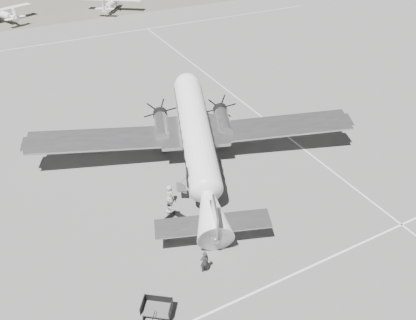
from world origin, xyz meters
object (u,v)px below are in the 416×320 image
(baggage_cart_far, at_px, (157,309))
(passenger, at_px, (169,194))
(dc3_airliner, at_px, (197,142))
(baggage_cart_near, at_px, (173,225))
(ramp_agent, at_px, (171,209))
(light_plane_left, at_px, (3,15))
(ground_crew, at_px, (205,262))
(light_plane_right, at_px, (112,4))

(baggage_cart_far, relative_size, passenger, 1.13)
(dc3_airliner, xyz_separation_m, baggage_cart_near, (-5.02, -6.04, -2.30))
(dc3_airliner, xyz_separation_m, ramp_agent, (-4.62, -4.87, -1.86))
(light_plane_left, relative_size, baggage_cart_near, 6.19)
(light_plane_left, height_order, ground_crew, light_plane_left)
(light_plane_right, distance_m, baggage_cart_far, 68.78)
(baggage_cart_near, distance_m, ground_crew, 4.45)
(ground_crew, xyz_separation_m, ramp_agent, (0.05, 5.60, 0.10))
(ground_crew, bearing_deg, dc3_airliner, -110.90)
(ramp_agent, bearing_deg, dc3_airliner, -16.14)
(dc3_airliner, height_order, baggage_cart_near, dc3_airliner)
(dc3_airliner, relative_size, ground_crew, 16.99)
(light_plane_left, bearing_deg, baggage_cart_far, -111.86)
(baggage_cart_near, distance_m, passenger, 3.19)
(baggage_cart_far, xyz_separation_m, passenger, (4.67, 9.04, 0.30))
(light_plane_right, height_order, ramp_agent, light_plane_right)
(dc3_airliner, xyz_separation_m, baggage_cart_far, (-8.65, -12.08, -2.31))
(light_plane_right, height_order, baggage_cart_near, light_plane_right)
(dc3_airliner, height_order, baggage_cart_far, dc3_airliner)
(baggage_cart_far, bearing_deg, baggage_cart_near, 94.70)
(baggage_cart_near, bearing_deg, light_plane_right, 53.18)
(light_plane_right, xyz_separation_m, passenger, (-12.47, -57.57, -0.37))
(light_plane_right, height_order, passenger, light_plane_right)
(light_plane_right, height_order, baggage_cart_far, light_plane_right)
(light_plane_left, xyz_separation_m, baggage_cart_far, (2.39, -68.17, -0.69))
(dc3_airliner, xyz_separation_m, ground_crew, (-4.66, -10.47, -1.96))
(baggage_cart_near, relative_size, ramp_agent, 0.97)
(ramp_agent, bearing_deg, baggage_cart_far, 178.10)
(dc3_airliner, height_order, ramp_agent, dc3_airliner)
(ground_crew, bearing_deg, light_plane_right, -98.32)
(baggage_cart_near, bearing_deg, baggage_cart_far, -145.25)
(light_plane_left, distance_m, passenger, 59.55)
(dc3_airliner, height_order, light_plane_right, dc3_airliner)
(baggage_cart_far, bearing_deg, ground_crew, 57.65)
(light_plane_right, distance_m, baggage_cart_near, 62.06)
(light_plane_left, relative_size, ramp_agent, 6.01)
(baggage_cart_near, xyz_separation_m, passenger, (1.04, 3.00, 0.28))
(light_plane_right, bearing_deg, baggage_cart_far, -70.11)
(dc3_airliner, relative_size, passenger, 18.23)
(light_plane_left, bearing_deg, baggage_cart_near, -108.34)
(passenger, bearing_deg, ramp_agent, 142.45)
(baggage_cart_near, bearing_deg, light_plane_left, 71.28)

